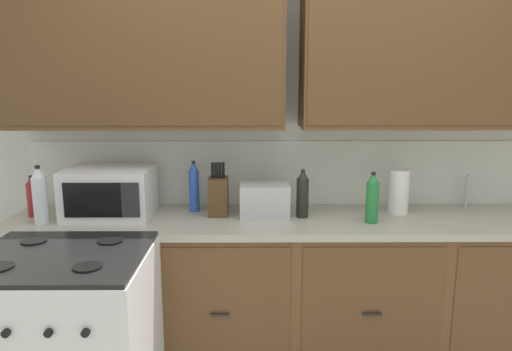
{
  "coord_description": "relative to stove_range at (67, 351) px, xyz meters",
  "views": [
    {
      "loc": [
        -0.23,
        -2.34,
        1.7
      ],
      "look_at": [
        -0.21,
        0.27,
        1.17
      ],
      "focal_mm": 33.72,
      "sensor_mm": 36.0,
      "label": 1
    }
  ],
  "objects": [
    {
      "name": "toaster",
      "position": [
        0.92,
        0.64,
        0.55
      ],
      "size": [
        0.28,
        0.18,
        0.19
      ],
      "color": "#B7B7BC",
      "rests_on": "counter_run"
    },
    {
      "name": "bottle_clear",
      "position": [
        -0.3,
        0.52,
        0.61
      ],
      "size": [
        0.08,
        0.08,
        0.32
      ],
      "color": "silver",
      "rests_on": "counter_run"
    },
    {
      "name": "microwave",
      "position": [
        0.04,
        0.67,
        0.59
      ],
      "size": [
        0.48,
        0.37,
        0.28
      ],
      "color": "white",
      "rests_on": "counter_run"
    },
    {
      "name": "bottle_blue",
      "position": [
        0.51,
        0.77,
        0.6
      ],
      "size": [
        0.06,
        0.06,
        0.3
      ],
      "color": "blue",
      "rests_on": "counter_run"
    },
    {
      "name": "paper_towel_roll",
      "position": [
        1.71,
        0.71,
        0.58
      ],
      "size": [
        0.12,
        0.12,
        0.26
      ],
      "primitive_type": "cylinder",
      "color": "white",
      "rests_on": "counter_run"
    },
    {
      "name": "counter_run",
      "position": [
        1.08,
        0.63,
        0.0
      ],
      "size": [
        3.23,
        0.64,
        0.92
      ],
      "color": "black",
      "rests_on": "ground_plane"
    },
    {
      "name": "bottle_red",
      "position": [
        -0.41,
        0.67,
        0.57
      ],
      "size": [
        0.07,
        0.07,
        0.24
      ],
      "color": "maroon",
      "rests_on": "counter_run"
    },
    {
      "name": "sink_faucet",
      "position": [
        2.16,
        0.84,
        0.55
      ],
      "size": [
        0.02,
        0.02,
        0.2
      ],
      "primitive_type": "cylinder",
      "color": "#B2B5BA",
      "rests_on": "counter_run"
    },
    {
      "name": "bottle_dark",
      "position": [
        1.14,
        0.64,
        0.58
      ],
      "size": [
        0.07,
        0.07,
        0.28
      ],
      "color": "black",
      "rests_on": "counter_run"
    },
    {
      "name": "wall_unit",
      "position": [
        1.08,
        0.83,
        1.19
      ],
      "size": [
        4.4,
        0.4,
        2.44
      ],
      "color": "silver",
      "rests_on": "ground_plane"
    },
    {
      "name": "bottle_green",
      "position": [
        1.51,
        0.53,
        0.59
      ],
      "size": [
        0.07,
        0.07,
        0.28
      ],
      "color": "#237A38",
      "rests_on": "counter_run"
    },
    {
      "name": "stove_range",
      "position": [
        0.0,
        0.0,
        0.0
      ],
      "size": [
        0.76,
        0.68,
        0.95
      ],
      "color": "white",
      "rests_on": "ground_plane"
    },
    {
      "name": "knife_block",
      "position": [
        0.66,
        0.69,
        0.57
      ],
      "size": [
        0.11,
        0.14,
        0.31
      ],
      "color": "#52361E",
      "rests_on": "counter_run"
    }
  ]
}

